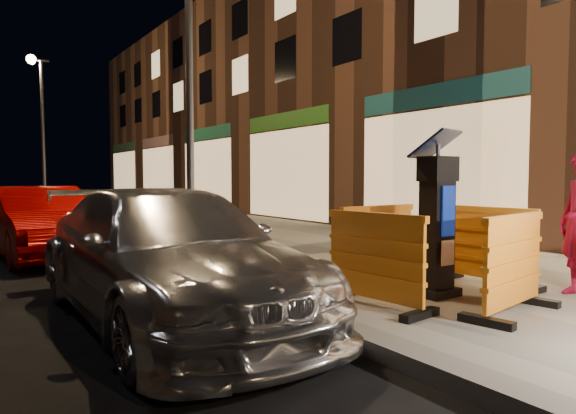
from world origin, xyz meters
TOP-DOWN VIEW (x-y plane):
  - ground_plane at (0.00, 0.00)m, footprint 120.00×120.00m
  - sidewalk at (3.00, 0.00)m, footprint 6.00×60.00m
  - kerb at (0.00, 0.00)m, footprint 0.30×60.00m
  - parking_kiosk at (1.60, -0.84)m, footprint 0.61×0.61m
  - barrier_front at (1.60, -1.79)m, footprint 1.34×0.74m
  - barrier_back at (1.60, 0.11)m, footprint 1.29×0.57m
  - barrier_kerbside at (0.65, -0.84)m, footprint 0.68×1.32m
  - barrier_bldgside at (2.55, -0.84)m, footprint 0.59×1.29m
  - car_silver at (-1.09, 0.44)m, footprint 1.94×4.75m
  - car_red at (-1.61, 5.67)m, footprint 1.64×4.10m
  - street_lamp_mid at (0.25, 3.00)m, footprint 0.12×0.12m
  - street_lamp_far at (0.25, 18.00)m, footprint 0.12×0.12m

SIDE VIEW (x-z plane):
  - ground_plane at x=0.00m, z-range 0.00..0.00m
  - car_silver at x=-1.09m, z-range -0.69..0.69m
  - car_red at x=-1.61m, z-range -0.66..0.66m
  - sidewalk at x=3.00m, z-range 0.00..0.15m
  - kerb at x=0.00m, z-range 0.00..0.15m
  - barrier_front at x=1.60m, z-range 0.15..1.14m
  - barrier_back at x=1.60m, z-range 0.15..1.14m
  - barrier_kerbside at x=0.65m, z-range 0.15..1.14m
  - barrier_bldgside at x=2.55m, z-range 0.15..1.14m
  - parking_kiosk at x=1.60m, z-range 0.15..1.92m
  - street_lamp_mid at x=0.25m, z-range 0.15..6.15m
  - street_lamp_far at x=0.25m, z-range 0.15..6.15m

